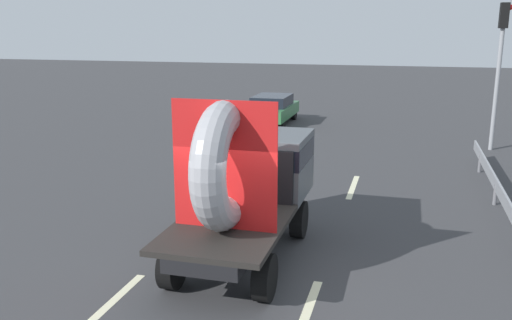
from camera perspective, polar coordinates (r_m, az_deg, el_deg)
ground_plane at (r=10.44m, az=-1.88°, el=-12.16°), size 120.00×120.00×0.00m
flatbed_truck at (r=11.06m, az=-0.78°, el=-1.71°), size 2.02×4.82×3.35m
distant_sedan at (r=26.57m, az=1.72°, el=5.40°), size 1.79×4.18×1.36m
traffic_light at (r=22.29m, az=24.08°, el=9.95°), size 0.42×0.36×5.41m
guardrail at (r=13.97m, az=24.67°, el=-4.35°), size 0.10×13.83×0.71m
lane_dash_left_near at (r=9.94m, az=-14.66°, el=-14.02°), size 0.16×2.08×0.01m
lane_dash_left_far at (r=16.88m, az=-0.98°, el=-1.95°), size 0.16×2.89×0.01m
lane_dash_right_near at (r=9.30m, az=5.26°, el=-15.64°), size 0.16×2.40×0.01m
lane_dash_right_far at (r=16.27m, az=10.06°, el=-2.77°), size 0.16×2.47×0.01m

